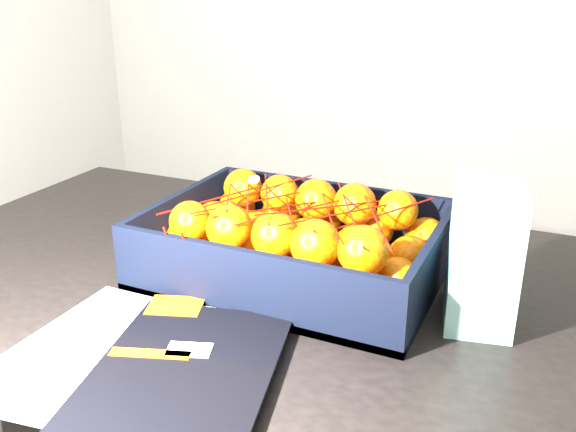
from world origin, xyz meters
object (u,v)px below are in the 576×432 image
at_px(table, 233,329).
at_px(produce_crate, 296,256).
at_px(retail_carton, 483,254).
at_px(magazine_stack, 142,359).

distance_m(table, produce_crate, 0.17).
height_order(table, retail_carton, retail_carton).
bearing_deg(produce_crate, magazine_stack, -102.10).
bearing_deg(produce_crate, retail_carton, -4.03).
relative_size(produce_crate, retail_carton, 2.26).
relative_size(table, retail_carton, 6.17).
bearing_deg(retail_carton, produce_crate, 164.21).
distance_m(magazine_stack, retail_carton, 0.47).
bearing_deg(retail_carton, magazine_stack, -152.24).
height_order(table, produce_crate, produce_crate).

